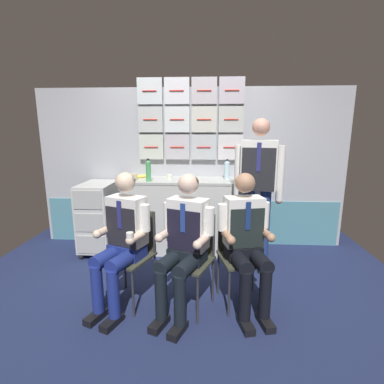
{
  "coord_description": "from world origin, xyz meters",
  "views": [
    {
      "loc": [
        0.25,
        -2.58,
        1.6
      ],
      "look_at": [
        0.09,
        0.12,
        1.01
      ],
      "focal_mm": 26.9,
      "sensor_mm": 36.0,
      "label": 1
    }
  ],
  "objects": [
    {
      "name": "crew_member_right",
      "position": [
        0.59,
        -0.18,
        0.68
      ],
      "size": [
        0.49,
        0.63,
        1.23
      ],
      "color": "black",
      "rests_on": "ground"
    },
    {
      "name": "galley_counter",
      "position": [
        0.04,
        1.09,
        0.49
      ],
      "size": [
        1.78,
        0.53,
        0.97
      ],
      "color": "beige",
      "rests_on": "ground"
    },
    {
      "name": "coffee_cup_spare",
      "position": [
        -0.69,
        0.98,
        1.01
      ],
      "size": [
        0.07,
        0.07,
        0.08
      ],
      "color": "tan",
      "rests_on": "galley_counter"
    },
    {
      "name": "sparkling_bottle_green",
      "position": [
        -0.5,
        0.92,
        1.1
      ],
      "size": [
        0.06,
        0.06,
        0.28
      ],
      "color": "#469F5C",
      "rests_on": "galley_counter"
    },
    {
      "name": "snack_banana",
      "position": [
        -0.64,
        1.2,
        0.99
      ],
      "size": [
        0.17,
        0.1,
        0.04
      ],
      "color": "yellow",
      "rests_on": "galley_counter"
    },
    {
      "name": "folding_chair_right",
      "position": [
        0.55,
        -0.02,
        0.53
      ],
      "size": [
        0.48,
        0.48,
        0.85
      ],
      "color": "#2D2D33",
      "rests_on": "ground"
    },
    {
      "name": "folding_chair_center",
      "position": [
        0.11,
        -0.12,
        0.53
      ],
      "size": [
        0.52,
        0.52,
        0.85
      ],
      "color": "#2D2D33",
      "rests_on": "ground"
    },
    {
      "name": "crew_member_center",
      "position": [
        0.05,
        -0.27,
        0.68
      ],
      "size": [
        0.53,
        0.65,
        1.24
      ],
      "color": "black",
      "rests_on": "ground"
    },
    {
      "name": "galley_bulkhead",
      "position": [
        0.0,
        1.37,
        1.12
      ],
      "size": [
        4.2,
        0.14,
        2.26
      ],
      "color": "#A4A8B0",
      "rests_on": "ground"
    },
    {
      "name": "water_bottle_blue_cap",
      "position": [
        0.83,
        1.0,
        1.11
      ],
      "size": [
        0.07,
        0.07,
        0.3
      ],
      "color": "silver",
      "rests_on": "galley_counter"
    },
    {
      "name": "folding_chair_left",
      "position": [
        -0.45,
        -0.06,
        0.53
      ],
      "size": [
        0.52,
        0.52,
        0.85
      ],
      "color": "#2D2D33",
      "rests_on": "ground"
    },
    {
      "name": "crew_member_standing",
      "position": [
        0.81,
        0.61,
        1.04
      ],
      "size": [
        0.53,
        0.33,
        1.72
      ],
      "color": "black",
      "rests_on": "ground"
    },
    {
      "name": "water_bottle_clear",
      "position": [
        0.49,
        1.16,
        1.09
      ],
      "size": [
        0.07,
        0.07,
        0.26
      ],
      "color": "#ACCFDB",
      "rests_on": "galley_counter"
    },
    {
      "name": "crew_member_left",
      "position": [
        -0.51,
        -0.21,
        0.68
      ],
      "size": [
        0.53,
        0.65,
        1.24
      ],
      "color": "black",
      "rests_on": "ground"
    },
    {
      "name": "service_trolley",
      "position": [
        -1.19,
        0.98,
        0.5
      ],
      "size": [
        0.4,
        0.65,
        0.93
      ],
      "color": "black",
      "rests_on": "ground"
    },
    {
      "name": "ground",
      "position": [
        0.0,
        0.0,
        -0.02
      ],
      "size": [
        4.8,
        4.8,
        0.04
      ],
      "primitive_type": "cube",
      "color": "#1C2549"
    },
    {
      "name": "coffee_cup_white",
      "position": [
        -0.26,
        1.13,
        1.0
      ],
      "size": [
        0.07,
        0.07,
        0.06
      ],
      "color": "silver",
      "rests_on": "galley_counter"
    }
  ]
}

